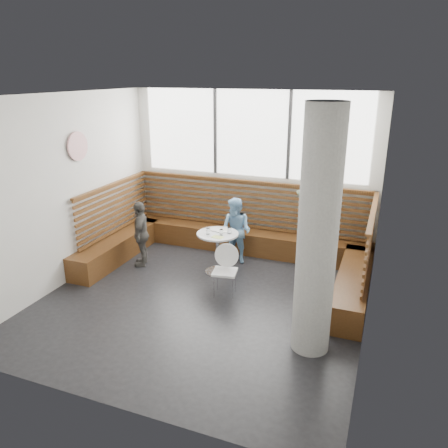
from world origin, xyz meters
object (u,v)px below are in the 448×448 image
at_px(cafe_table, 218,244).
at_px(cafe_chair, 226,266).
at_px(child_left, 141,234).
at_px(concrete_column, 318,236).
at_px(adult_man, 314,233).
at_px(child_back, 236,231).

xyz_separation_m(cafe_table, cafe_chair, (0.43, -0.68, -0.07)).
distance_m(cafe_table, cafe_chair, 0.81).
bearing_deg(cafe_table, child_left, -172.92).
height_order(concrete_column, adult_man, concrete_column).
xyz_separation_m(cafe_table, child_left, (-1.48, -0.18, 0.07)).
relative_size(cafe_table, child_left, 0.62).
distance_m(concrete_column, child_left, 3.93).
height_order(cafe_table, child_back, child_back).
xyz_separation_m(concrete_column, child_left, (-3.49, 1.52, -0.97)).
height_order(cafe_chair, child_back, child_back).
xyz_separation_m(concrete_column, adult_man, (-0.33, 1.93, -0.67)).
relative_size(cafe_table, adult_man, 0.42).
bearing_deg(child_back, cafe_chair, -64.59).
height_order(cafe_table, cafe_chair, cafe_chair).
distance_m(cafe_chair, child_back, 1.31).
distance_m(cafe_chair, adult_man, 1.61).
distance_m(adult_man, child_left, 3.20).
height_order(concrete_column, child_left, concrete_column).
bearing_deg(child_back, adult_man, -0.39).
relative_size(cafe_chair, adult_man, 0.45).
height_order(adult_man, child_left, adult_man).
bearing_deg(child_left, concrete_column, 44.98).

